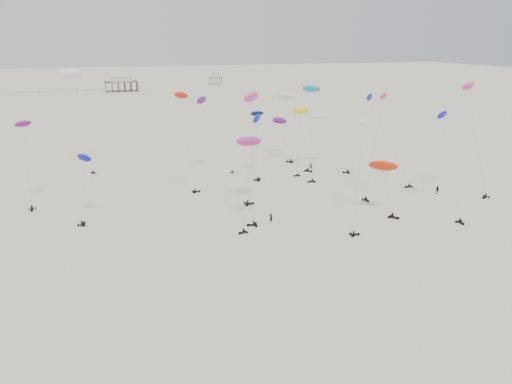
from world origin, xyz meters
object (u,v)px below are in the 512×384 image
object	(u,v)px
pavilion_small	(215,80)
spectator_0	(271,222)
pavilion_main	(122,85)
rig_4	(290,110)
rig_0	(446,138)

from	to	relation	value
pavilion_small	spectator_0	distance (m)	295.42
pavilion_main	rig_4	bearing A→B (deg)	-81.15
pavilion_main	rig_0	distance (m)	266.05
pavilion_main	spectator_0	distance (m)	260.37
pavilion_main	rig_0	size ratio (longest dim) A/B	0.94
pavilion_small	pavilion_main	bearing A→B (deg)	-156.80
spectator_0	rig_0	bearing A→B (deg)	-124.24
rig_4	spectator_0	distance (m)	49.55
pavilion_main	pavilion_small	size ratio (longest dim) A/B	2.33
spectator_0	pavilion_small	bearing A→B (deg)	-43.72
rig_0	rig_4	world-z (taller)	rig_0
pavilion_main	rig_0	xyz separation A→B (m)	(50.80, -260.96, 10.08)
pavilion_main	pavilion_small	xyz separation A→B (m)	(70.00, 30.00, -0.74)
pavilion_small	rig_4	distance (m)	250.20
pavilion_small	rig_4	xyz separation A→B (m)	(-36.18, -247.30, 11.57)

